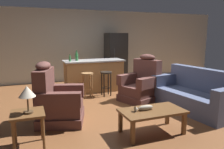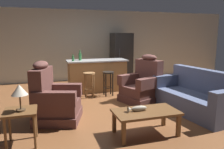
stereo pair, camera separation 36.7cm
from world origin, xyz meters
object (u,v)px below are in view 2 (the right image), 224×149
Objects in this scene: coffee_table at (146,114)px; recliner_near_island at (143,85)px; fish_figurine at (137,109)px; end_table at (21,116)px; bar_stool_right at (108,79)px; bar_stool_left at (89,80)px; table_lamp at (19,91)px; recliner_near_lamp at (54,100)px; bottle_tall_green at (73,58)px; kitchen_island at (97,75)px; bottle_short_amber at (80,56)px; couch at (195,97)px; refrigerator at (121,57)px.

coffee_table is 1.94m from recliner_near_island.
fish_figurine is 1.86m from end_table.
recliner_near_island is at bearing -48.72° from bar_stool_right.
fish_figurine is 2.55m from bar_stool_left.
coffee_table is 2.68× the size of table_lamp.
recliner_near_lamp reaches higher than bar_stool_right.
bar_stool_left is at bearing -54.15° from recliner_near_island.
recliner_near_island is 1.76× the size of bar_stool_right.
recliner_near_lamp is 5.93× the size of bottle_tall_green.
bar_stool_right is (0.17, -0.63, -0.01)m from kitchen_island.
table_lamp reaches higher than end_table.
bottle_tall_green is 0.68× the size of bottle_short_amber.
kitchen_island is 0.92m from bottle_tall_green.
coffee_table is 2.57m from bar_stool_right.
refrigerator is at bearing -90.75° from couch.
table_lamp is at bearing -69.66° from end_table.
recliner_near_island is 2.15m from bottle_tall_green.
bottle_tall_green is (-1.59, 1.32, 0.60)m from recliner_near_island.
bar_stool_left is 1.00× the size of bar_stool_right.
couch is at bearing -49.87° from bottle_short_amber.
recliner_near_lamp reaches higher than end_table.
recliner_near_island reaches higher than kitchen_island.
end_table is 1.37× the size of table_lamp.
table_lamp is at bearing -126.33° from refrigerator.
couch is 3.60m from table_lamp.
bar_stool_left is at bearing 56.75° from end_table.
refrigerator reaches higher than couch.
bar_stool_right is (0.07, 2.56, 0.11)m from coffee_table.
bottle_tall_green reaches higher than table_lamp.
bottle_short_amber reaches higher than recliner_near_lamp.
couch is at bearing -83.31° from refrigerator.
coffee_table is 1.62× the size of bar_stool_left.
couch is 3.57m from end_table.
bar_stool_left is at bearing -130.70° from refrigerator.
kitchen_island reaches higher than couch.
recliner_near_island reaches higher than bar_stool_right.
bar_stool_right is at bearing 88.34° from coffee_table.
couch is 1.13× the size of refrigerator.
kitchen_island is (1.88, 3.00, -0.39)m from table_lamp.
fish_figurine is at bearing -82.74° from bar_stool_left.
recliner_near_lamp reaches higher than bottle_tall_green.
table_lamp is at bearing 8.38° from recliner_near_island.
couch is at bearing 7.47° from end_table.
coffee_table is 5.44× the size of bottle_tall_green.
kitchen_island is 8.90× the size of bottle_tall_green.
coffee_table is at bearing -19.15° from recliner_near_lamp.
kitchen_island is at bearing 74.40° from recliner_near_lamp.
end_table reaches higher than fish_figurine.
bar_stool_right is (1.54, 1.47, 0.05)m from recliner_near_lamp.
fish_figurine is 1.13× the size of bottle_short_amber.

